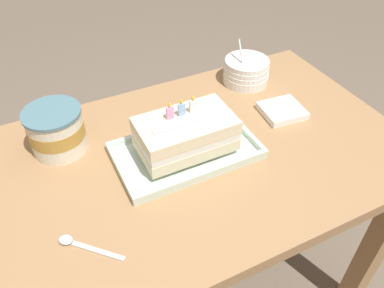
% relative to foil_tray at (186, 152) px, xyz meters
% --- Properties ---
extents(dining_table, '(1.10, 0.68, 0.72)m').
position_rel_foil_tray_xyz_m(dining_table, '(0.03, -0.01, -0.12)').
color(dining_table, '#9E754C').
rests_on(dining_table, ground_plane).
extents(foil_tray, '(0.36, 0.21, 0.02)m').
position_rel_foil_tray_xyz_m(foil_tray, '(0.00, 0.00, 0.00)').
color(foil_tray, silver).
rests_on(foil_tray, dining_table).
extents(birthday_cake, '(0.24, 0.14, 0.13)m').
position_rel_foil_tray_xyz_m(birthday_cake, '(0.00, 0.00, 0.06)').
color(birthday_cake, beige).
rests_on(birthday_cake, foil_tray).
extents(bowl_stack, '(0.15, 0.15, 0.14)m').
position_rel_foil_tray_xyz_m(bowl_stack, '(0.32, 0.22, 0.03)').
color(bowl_stack, white).
rests_on(bowl_stack, dining_table).
extents(ice_cream_tub, '(0.14, 0.14, 0.12)m').
position_rel_foil_tray_xyz_m(ice_cream_tub, '(-0.28, 0.16, 0.05)').
color(ice_cream_tub, silver).
rests_on(ice_cream_tub, dining_table).
extents(serving_spoon_near_tray, '(0.12, 0.12, 0.01)m').
position_rel_foil_tray_xyz_m(serving_spoon_near_tray, '(-0.32, -0.14, -0.00)').
color(serving_spoon_near_tray, silver).
rests_on(serving_spoon_near_tray, dining_table).
extents(napkin_pile, '(0.12, 0.12, 0.02)m').
position_rel_foil_tray_xyz_m(napkin_pile, '(0.32, 0.03, 0.00)').
color(napkin_pile, white).
rests_on(napkin_pile, dining_table).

